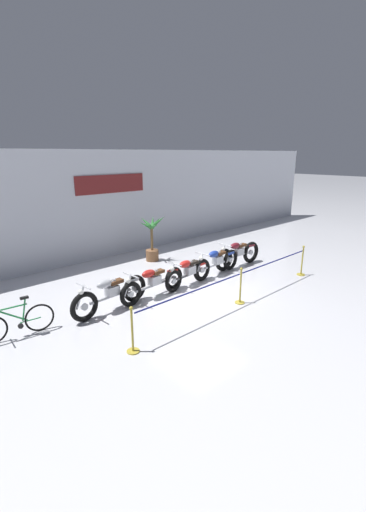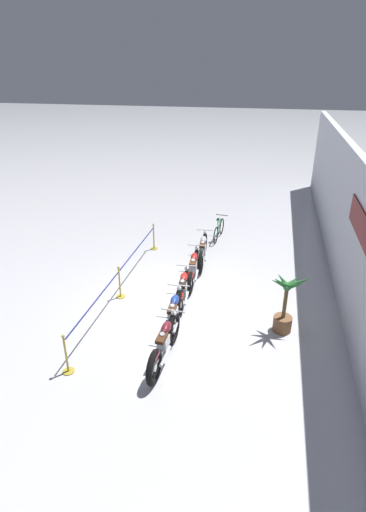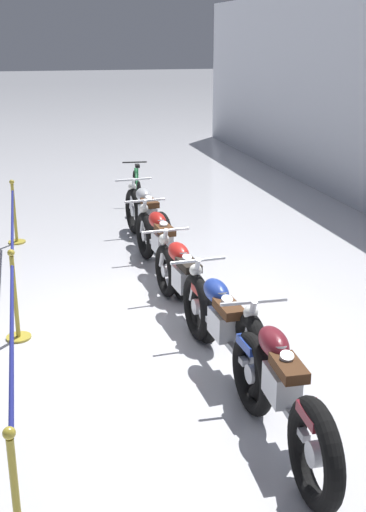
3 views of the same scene
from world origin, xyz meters
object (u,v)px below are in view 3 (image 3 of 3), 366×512
motorcycle_red_1 (161,246)px  motorcycle_blue_3 (222,328)px  motorcycle_red_2 (183,281)px  motorcycle_silver_0 (147,218)px  stanchion_mid_left (16,309)px  motorcycle_maroon_4 (279,390)px  stanchion_far_left (14,243)px  bicycle (137,192)px

motorcycle_red_1 → motorcycle_blue_3: (2.78, 0.01, 0.02)m
motorcycle_red_1 → motorcycle_blue_3: bearing=0.3°
motorcycle_red_2 → motorcycle_red_1: bearing=178.7°
motorcycle_silver_0 → stanchion_mid_left: (2.91, -2.04, -0.12)m
motorcycle_blue_3 → motorcycle_maroon_4: motorcycle_maroon_4 is taller
motorcycle_blue_3 → stanchion_mid_left: (-1.24, -1.99, -0.11)m
motorcycle_silver_0 → motorcycle_red_1: bearing=-2.8°
motorcycle_red_1 → stanchion_mid_left: stanchion_mid_left is taller
motorcycle_blue_3 → stanchion_far_left: bearing=-142.7°
motorcycle_maroon_4 → stanchion_mid_left: 3.27m
motorcycle_blue_3 → stanchion_mid_left: bearing=-121.9°
stanchion_mid_left → motorcycle_silver_0: bearing=144.9°
motorcycle_red_2 → motorcycle_silver_0: bearing=178.0°
bicycle → stanchion_mid_left: size_ratio=1.60×
motorcycle_maroon_4 → stanchion_far_left: size_ratio=0.33×
bicycle → motorcycle_maroon_4: bearing=-1.6°
motorcycle_red_1 → motorcycle_red_2: motorcycle_red_1 is taller
motorcycle_maroon_4 → stanchion_far_left: stanchion_far_left is taller
motorcycle_silver_0 → bicycle: motorcycle_silver_0 is taller
motorcycle_red_1 → motorcycle_maroon_4: bearing=1.5°
motorcycle_red_1 → bicycle: bicycle is taller
bicycle → motorcycle_blue_3: bearing=-2.7°
motorcycle_silver_0 → stanchion_mid_left: size_ratio=2.29×
bicycle → stanchion_mid_left: bearing=-23.7°
motorcycle_silver_0 → bicycle: size_ratio=1.43×
bicycle → stanchion_mid_left: 5.71m
motorcycle_silver_0 → bicycle: bearing=173.8°
motorcycle_red_2 → bicycle: bearing=176.0°
motorcycle_red_2 → motorcycle_maroon_4: motorcycle_maroon_4 is taller
motorcycle_red_1 → motorcycle_blue_3: size_ratio=1.04×
motorcycle_silver_0 → bicycle: 2.33m
motorcycle_silver_0 → bicycle: (-2.31, 0.25, -0.11)m
motorcycle_silver_0 → motorcycle_red_2: motorcycle_silver_0 is taller
motorcycle_red_2 → motorcycle_blue_3: 1.38m
motorcycle_red_2 → bicycle: size_ratio=1.24×
motorcycle_red_2 → bicycle: (-5.08, 0.35, -0.09)m
motorcycle_red_2 → motorcycle_blue_3: motorcycle_blue_3 is taller
motorcycle_red_1 → motorcycle_maroon_4: (4.05, 0.10, 0.03)m
motorcycle_maroon_4 → bicycle: size_ratio=1.38×
motorcycle_blue_3 → stanchion_mid_left: 2.35m
motorcycle_red_2 → stanchion_far_left: (-1.23, -1.95, 0.24)m
motorcycle_red_1 → stanchion_mid_left: (1.54, -1.98, -0.10)m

